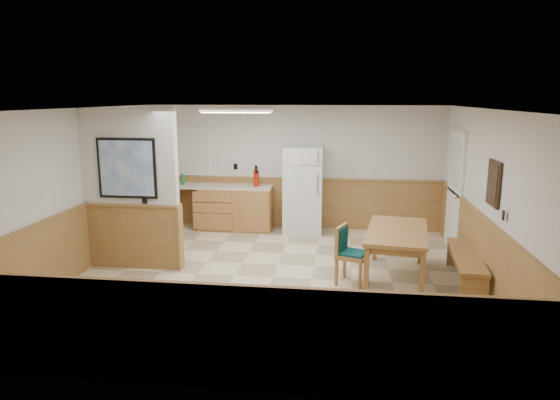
# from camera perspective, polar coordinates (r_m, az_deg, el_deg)

# --- Properties ---
(ground) EXTENTS (6.00, 6.00, 0.00)m
(ground) POSITION_cam_1_polar(r_m,az_deg,el_deg) (7.60, -0.81, -8.81)
(ground) COLOR beige
(ground) RESTS_ON ground
(ceiling) EXTENTS (6.00, 6.00, 0.02)m
(ceiling) POSITION_cam_1_polar(r_m,az_deg,el_deg) (7.11, -0.86, 10.40)
(ceiling) COLOR silver
(ceiling) RESTS_ON back_wall
(back_wall) EXTENTS (6.00, 0.02, 2.50)m
(back_wall) POSITION_cam_1_polar(r_m,az_deg,el_deg) (10.19, 1.54, 3.74)
(back_wall) COLOR silver
(back_wall) RESTS_ON ground
(right_wall) EXTENTS (0.02, 6.00, 2.50)m
(right_wall) POSITION_cam_1_polar(r_m,az_deg,el_deg) (7.46, 22.65, -0.13)
(right_wall) COLOR silver
(right_wall) RESTS_ON ground
(left_wall) EXTENTS (0.02, 6.00, 2.50)m
(left_wall) POSITION_cam_1_polar(r_m,az_deg,el_deg) (8.22, -22.02, 0.95)
(left_wall) COLOR silver
(left_wall) RESTS_ON ground
(wainscot_back) EXTENTS (6.00, 0.04, 1.00)m
(wainscot_back) POSITION_cam_1_polar(r_m,az_deg,el_deg) (10.30, 1.50, -0.41)
(wainscot_back) COLOR #A07A40
(wainscot_back) RESTS_ON ground
(wainscot_right) EXTENTS (0.04, 6.00, 1.00)m
(wainscot_right) POSITION_cam_1_polar(r_m,az_deg,el_deg) (7.63, 22.06, -5.65)
(wainscot_right) COLOR #A07A40
(wainscot_right) RESTS_ON ground
(wainscot_left) EXTENTS (0.04, 6.00, 1.00)m
(wainscot_left) POSITION_cam_1_polar(r_m,az_deg,el_deg) (8.37, -21.50, -4.09)
(wainscot_left) COLOR #A07A40
(wainscot_left) RESTS_ON ground
(partition_wall) EXTENTS (1.50, 0.20, 2.50)m
(partition_wall) POSITION_cam_1_polar(r_m,az_deg,el_deg) (8.06, -16.68, 0.99)
(partition_wall) COLOR silver
(partition_wall) RESTS_ON ground
(kitchen_counter) EXTENTS (2.20, 0.61, 1.00)m
(kitchen_counter) POSITION_cam_1_polar(r_m,az_deg,el_deg) (10.21, -5.43, -0.79)
(kitchen_counter) COLOR #A46B3A
(kitchen_counter) RESTS_ON ground
(exterior_door) EXTENTS (0.07, 1.02, 2.15)m
(exterior_door) POSITION_cam_1_polar(r_m,az_deg,el_deg) (9.30, 19.32, 1.07)
(exterior_door) COLOR white
(exterior_door) RESTS_ON ground
(kitchen_window) EXTENTS (0.80, 0.04, 1.00)m
(kitchen_window) POSITION_cam_1_polar(r_m,az_deg,el_deg) (10.55, -9.95, 5.49)
(kitchen_window) COLOR white
(kitchen_window) RESTS_ON back_wall
(wall_painting) EXTENTS (0.04, 0.50, 0.60)m
(wall_painting) POSITION_cam_1_polar(r_m,az_deg,el_deg) (7.11, 23.20, 1.75)
(wall_painting) COLOR #332314
(wall_painting) RESTS_ON right_wall
(fluorescent_fixture) EXTENTS (1.20, 0.30, 0.09)m
(fluorescent_fixture) POSITION_cam_1_polar(r_m,az_deg,el_deg) (8.54, -5.02, 10.22)
(fluorescent_fixture) COLOR white
(fluorescent_fixture) RESTS_ON ceiling
(refrigerator) EXTENTS (0.77, 0.73, 1.71)m
(refrigerator) POSITION_cam_1_polar(r_m,az_deg,el_deg) (9.87, 2.65, 1.16)
(refrigerator) COLOR silver
(refrigerator) RESTS_ON ground
(dining_table) EXTENTS (1.07, 1.79, 0.75)m
(dining_table) POSITION_cam_1_polar(r_m,az_deg,el_deg) (7.55, 13.23, -4.03)
(dining_table) COLOR olive
(dining_table) RESTS_ON ground
(dining_bench) EXTENTS (0.54, 1.73, 0.45)m
(dining_bench) POSITION_cam_1_polar(r_m,az_deg,el_deg) (7.71, 20.50, -6.53)
(dining_bench) COLOR olive
(dining_bench) RESTS_ON ground
(dining_chair) EXTENTS (0.66, 0.55, 0.85)m
(dining_chair) POSITION_cam_1_polar(r_m,az_deg,el_deg) (7.30, 7.68, -5.66)
(dining_chair) COLOR olive
(dining_chair) RESTS_ON ground
(fire_extinguisher) EXTENTS (0.13, 0.13, 0.42)m
(fire_extinguisher) POSITION_cam_1_polar(r_m,az_deg,el_deg) (9.98, -2.74, 2.61)
(fire_extinguisher) COLOR #AF1809
(fire_extinguisher) RESTS_ON kitchen_counter
(soap_bottle) EXTENTS (0.09, 0.09, 0.23)m
(soap_bottle) POSITION_cam_1_polar(r_m,az_deg,el_deg) (10.38, -11.03, 2.36)
(soap_bottle) COLOR #17813B
(soap_bottle) RESTS_ON kitchen_counter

